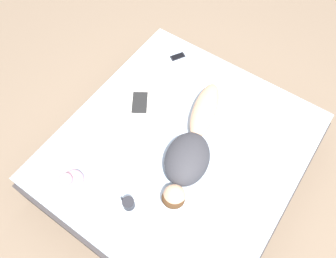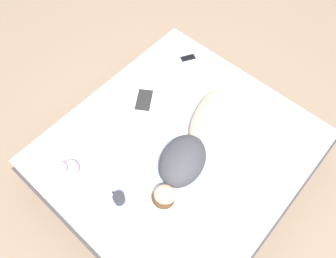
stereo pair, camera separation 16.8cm
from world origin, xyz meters
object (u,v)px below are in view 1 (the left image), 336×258
Objects in this scene: coffee_mug at (128,203)px; cell_phone at (178,56)px; person at (192,146)px; open_magazine at (151,103)px.

cell_phone is at bearing -69.74° from coffee_mug.
person reaches higher than coffee_mug.
open_magazine is 3.35× the size of cell_phone.
open_magazine is 0.96m from coffee_mug.
cell_phone is (0.68, -0.81, -0.09)m from person.
coffee_mug is 0.77× the size of cell_phone.
coffee_mug reaches higher than open_magazine.
open_magazine is (0.57, -0.20, -0.09)m from person.
open_magazine is 0.62m from cell_phone.
coffee_mug is at bearing 82.68° from open_magazine.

